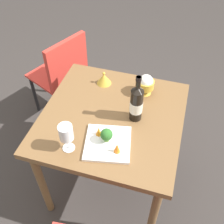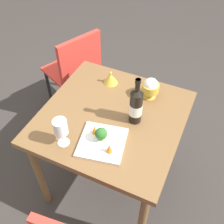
# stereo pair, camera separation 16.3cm
# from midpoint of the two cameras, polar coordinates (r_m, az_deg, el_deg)

# --- Properties ---
(ground_plane) EXTENTS (8.00, 8.00, 0.00)m
(ground_plane) POSITION_cam_midpoint_polar(r_m,az_deg,el_deg) (2.26, -2.13, -13.83)
(ground_plane) COLOR #383330
(dining_table) EXTENTS (0.85, 0.85, 0.74)m
(dining_table) POSITION_cam_midpoint_polar(r_m,az_deg,el_deg) (1.72, -2.71, -2.96)
(dining_table) COLOR brown
(dining_table) RESTS_ON ground_plane
(chair_near_window) EXTENTS (0.53, 0.53, 0.85)m
(chair_near_window) POSITION_cam_midpoint_polar(r_m,az_deg,el_deg) (2.38, -12.19, 8.31)
(chair_near_window) COLOR red
(chair_near_window) RESTS_ON ground_plane
(wine_bottle) EXTENTS (0.08, 0.08, 0.31)m
(wine_bottle) POSITION_cam_midpoint_polar(r_m,az_deg,el_deg) (1.55, 2.17, 1.73)
(wine_bottle) COLOR black
(wine_bottle) RESTS_ON dining_table
(wine_glass) EXTENTS (0.08, 0.08, 0.18)m
(wine_glass) POSITION_cam_midpoint_polar(r_m,az_deg,el_deg) (1.43, -12.90, -4.52)
(wine_glass) COLOR white
(wine_glass) RESTS_ON dining_table
(rice_bowl) EXTENTS (0.11, 0.11, 0.14)m
(rice_bowl) POSITION_cam_midpoint_polar(r_m,az_deg,el_deg) (1.76, 4.46, 5.73)
(rice_bowl) COLOR gold
(rice_bowl) RESTS_ON dining_table
(rice_bowl_lid) EXTENTS (0.10, 0.10, 0.09)m
(rice_bowl_lid) POSITION_cam_midpoint_polar(r_m,az_deg,el_deg) (1.86, -4.23, 6.88)
(rice_bowl_lid) COLOR gold
(rice_bowl_lid) RESTS_ON dining_table
(serving_plate) EXTENTS (0.29, 0.29, 0.02)m
(serving_plate) POSITION_cam_midpoint_polar(r_m,az_deg,el_deg) (1.51, -4.00, -6.73)
(serving_plate) COLOR white
(serving_plate) RESTS_ON dining_table
(broccoli_floret) EXTENTS (0.07, 0.07, 0.09)m
(broccoli_floret) POSITION_cam_midpoint_polar(r_m,az_deg,el_deg) (1.47, -4.35, -4.98)
(broccoli_floret) COLOR #729E4C
(broccoli_floret) RESTS_ON serving_plate
(carrot_garnish_left) EXTENTS (0.03, 0.03, 0.06)m
(carrot_garnish_left) POSITION_cam_midpoint_polar(r_m,az_deg,el_deg) (1.52, -5.88, -4.16)
(carrot_garnish_left) COLOR orange
(carrot_garnish_left) RESTS_ON serving_plate
(carrot_garnish_right) EXTENTS (0.03, 0.03, 0.06)m
(carrot_garnish_right) POSITION_cam_midpoint_polar(r_m,az_deg,el_deg) (1.44, -2.21, -7.75)
(carrot_garnish_right) COLOR orange
(carrot_garnish_right) RESTS_ON serving_plate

